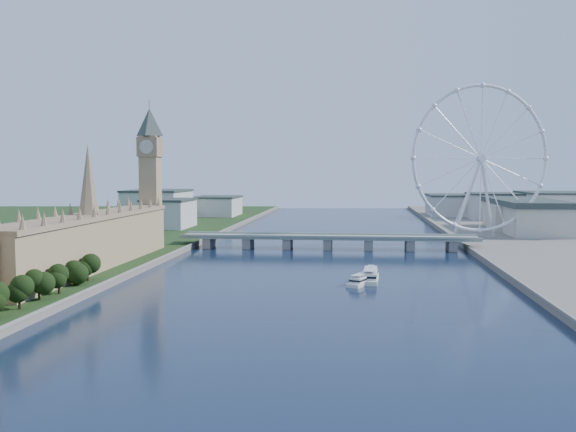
# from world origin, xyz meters

# --- Properties ---
(ground) EXTENTS (2000.00, 2000.00, 0.00)m
(ground) POSITION_xyz_m (0.00, 0.00, 0.00)
(ground) COLOR #172841
(ground) RESTS_ON ground
(parliament_range) EXTENTS (24.00, 200.00, 70.00)m
(parliament_range) POSITION_xyz_m (-128.00, 170.00, 18.48)
(parliament_range) COLOR tan
(parliament_range) RESTS_ON ground
(big_ben) EXTENTS (20.02, 20.02, 110.00)m
(big_ben) POSITION_xyz_m (-128.00, 278.00, 66.57)
(big_ben) COLOR tan
(big_ben) RESTS_ON ground
(westminster_bridge) EXTENTS (220.00, 22.00, 9.50)m
(westminster_bridge) POSITION_xyz_m (0.00, 300.00, 6.63)
(westminster_bridge) COLOR gray
(westminster_bridge) RESTS_ON ground
(london_eye) EXTENTS (113.60, 39.12, 124.30)m
(london_eye) POSITION_xyz_m (119.98, 355.08, 67.52)
(london_eye) COLOR silver
(london_eye) RESTS_ON ground
(county_hall) EXTENTS (54.00, 144.00, 35.00)m
(county_hall) POSITION_xyz_m (175.00, 430.00, 0.00)
(county_hall) COLOR beige
(county_hall) RESTS_ON ground
(city_skyline) EXTENTS (505.00, 280.00, 32.00)m
(city_skyline) POSITION_xyz_m (39.22, 560.08, 16.96)
(city_skyline) COLOR beige
(city_skyline) RESTS_ON ground
(tour_boat_near) EXTENTS (10.45, 33.13, 7.25)m
(tour_boat_near) POSITION_xyz_m (28.56, 161.24, 0.00)
(tour_boat_near) COLOR silver
(tour_boat_near) RESTS_ON ground
(tour_boat_far) EXTENTS (17.62, 27.98, 6.06)m
(tour_boat_far) POSITION_xyz_m (24.12, 151.29, 0.00)
(tour_boat_far) COLOR silver
(tour_boat_far) RESTS_ON ground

